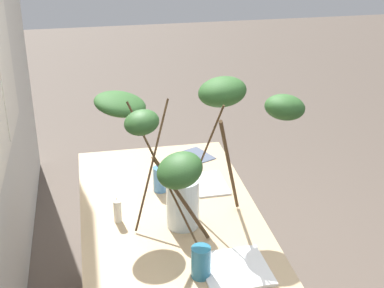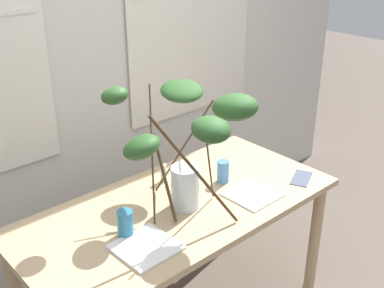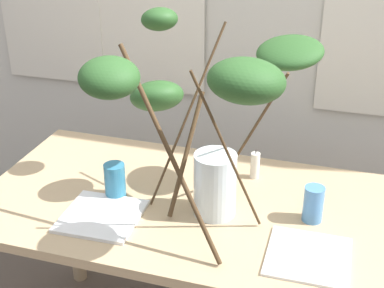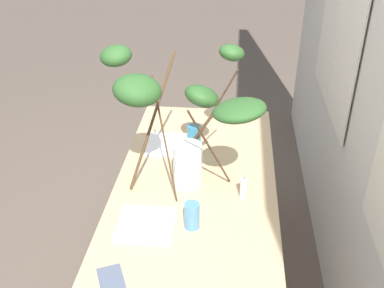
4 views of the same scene
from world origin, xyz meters
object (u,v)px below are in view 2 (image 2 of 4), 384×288
vase_with_branches (188,135)px  drinking_glass_blue_right (223,172)px  drinking_glass_blue_left (125,224)px  plate_square_left (146,247)px  pillar_candle (164,173)px  dining_table (179,221)px  plate_square_right (252,194)px

vase_with_branches → drinking_glass_blue_right: (0.30, 0.07, -0.32)m
drinking_glass_blue_left → plate_square_left: size_ratio=0.50×
plate_square_left → pillar_candle: 0.57m
vase_with_branches → drinking_glass_blue_left: vase_with_branches is taller
vase_with_branches → plate_square_left: (-0.33, -0.11, -0.37)m
drinking_glass_blue_left → pillar_candle: (0.42, 0.26, -0.01)m
drinking_glass_blue_right → plate_square_left: (-0.63, -0.18, -0.05)m
dining_table → vase_with_branches: (0.01, -0.06, 0.47)m
vase_with_branches → pillar_candle: size_ratio=7.47×
plate_square_left → plate_square_right: plate_square_left is taller
vase_with_branches → pillar_candle: 0.44m
plate_square_right → pillar_candle: 0.46m
plate_square_left → plate_square_right: (0.64, -0.01, -0.00)m
plate_square_right → vase_with_branches: bearing=159.7°
drinking_glass_blue_left → drinking_glass_blue_right: (0.64, 0.05, -0.00)m
dining_table → plate_square_right: size_ratio=6.75×
vase_with_branches → plate_square_left: vase_with_branches is taller
drinking_glass_blue_right → plate_square_left: drinking_glass_blue_right is taller
dining_table → drinking_glass_blue_right: drinking_glass_blue_right is taller
dining_table → pillar_candle: pillar_candle is taller
drinking_glass_blue_left → plate_square_left: bearing=-86.2°
plate_square_left → pillar_candle: size_ratio=2.21×
drinking_glass_blue_left → drinking_glass_blue_right: size_ratio=1.03×
dining_table → drinking_glass_blue_left: bearing=-173.3°
drinking_glass_blue_right → plate_square_left: 0.66m
plate_square_left → pillar_candle: pillar_candle is taller
pillar_candle → drinking_glass_blue_right: bearing=-43.1°
plate_square_right → dining_table: bearing=151.0°
dining_table → drinking_glass_blue_right: size_ratio=13.38×
pillar_candle → drinking_glass_blue_left: bearing=-148.1°
drinking_glass_blue_right → plate_square_right: 0.20m
drinking_glass_blue_left → plate_square_right: (0.65, -0.14, -0.06)m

